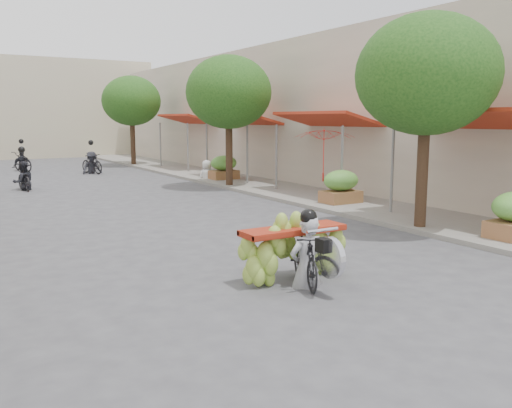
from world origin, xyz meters
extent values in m
plane|color=#4F4E53|center=(0.00, 0.00, 0.00)|extent=(120.00, 120.00, 0.00)
cube|color=gray|center=(7.00, 15.00, 0.06)|extent=(4.00, 60.00, 0.12)
cube|color=#BBAD9B|center=(12.00, 14.00, 3.00)|extent=(8.00, 40.00, 6.00)
cube|color=#A42A15|center=(7.12, 4.00, 2.75)|extent=(1.77, 4.20, 0.53)
cylinder|color=slate|center=(6.30, 5.90, 1.27)|extent=(0.08, 0.08, 2.55)
cube|color=#A42A15|center=(7.12, 10.00, 2.75)|extent=(1.77, 4.20, 0.53)
cylinder|color=slate|center=(6.30, 8.10, 1.27)|extent=(0.08, 0.08, 2.55)
cylinder|color=slate|center=(6.30, 11.90, 1.27)|extent=(0.08, 0.08, 2.55)
cube|color=#A42A15|center=(7.12, 16.00, 2.75)|extent=(1.77, 4.20, 0.53)
cylinder|color=slate|center=(6.30, 14.10, 1.27)|extent=(0.08, 0.08, 2.55)
cylinder|color=slate|center=(6.30, 17.90, 1.27)|extent=(0.08, 0.08, 2.55)
cube|color=#A42A15|center=(7.12, 22.00, 2.75)|extent=(1.77, 4.20, 0.53)
cylinder|color=slate|center=(6.30, 20.10, 1.27)|extent=(0.08, 0.08, 2.55)
cylinder|color=slate|center=(6.30, 23.90, 1.27)|extent=(0.08, 0.08, 2.55)
cube|color=beige|center=(0.00, 38.00, 3.50)|extent=(20.00, 6.00, 7.00)
cylinder|color=#3A2719|center=(5.40, 4.00, 1.60)|extent=(0.28, 0.28, 3.20)
ellipsoid|color=#285819|center=(5.40, 4.00, 3.80)|extent=(3.40, 3.40, 2.90)
cylinder|color=#3A2719|center=(5.40, 14.00, 1.60)|extent=(0.28, 0.28, 3.20)
ellipsoid|color=#285819|center=(5.40, 14.00, 3.80)|extent=(3.40, 3.40, 2.90)
cylinder|color=#3A2719|center=(5.40, 26.00, 1.60)|extent=(0.28, 0.28, 3.20)
ellipsoid|color=#285819|center=(5.40, 26.00, 3.80)|extent=(3.40, 3.40, 2.90)
cube|color=brown|center=(6.20, 8.00, 0.37)|extent=(1.20, 0.80, 0.50)
ellipsoid|color=#5AA03C|center=(6.20, 8.00, 0.95)|extent=(1.20, 0.88, 0.66)
cube|color=brown|center=(6.20, 16.00, 0.37)|extent=(1.20, 0.80, 0.50)
ellipsoid|color=#5AA03C|center=(6.20, 16.00, 0.95)|extent=(1.20, 0.88, 0.66)
imported|color=black|center=(0.33, 1.87, 0.46)|extent=(1.00, 1.62, 0.92)
cylinder|color=silver|center=(0.33, 1.22, 0.62)|extent=(0.10, 0.66, 0.66)
cube|color=black|center=(0.33, 1.32, 0.80)|extent=(0.28, 0.22, 0.22)
cylinder|color=silver|center=(0.33, 1.42, 1.02)|extent=(0.60, 0.05, 0.05)
cube|color=maroon|center=(0.33, 2.22, 0.88)|extent=(1.89, 0.55, 0.10)
imported|color=#B2B2BA|center=(0.33, 1.82, 1.20)|extent=(0.65, 0.48, 1.80)
sphere|color=black|center=(0.33, 1.79, 2.07)|extent=(0.28, 0.28, 0.28)
imported|color=red|center=(6.15, 8.82, 2.49)|extent=(2.35, 2.35, 1.78)
imported|color=white|center=(5.75, 16.80, 0.93)|extent=(0.83, 0.54, 1.62)
imported|color=black|center=(-1.85, 17.48, 0.45)|extent=(0.73, 1.64, 0.90)
imported|color=#222329|center=(-1.85, 17.48, 1.12)|extent=(0.83, 0.55, 1.65)
sphere|color=black|center=(-1.85, 17.48, 1.58)|extent=(0.26, 0.26, 0.26)
imported|color=black|center=(2.09, 22.58, 0.53)|extent=(1.05, 1.87, 1.06)
imported|color=#222329|center=(2.09, 22.58, 1.12)|extent=(1.18, 0.85, 1.65)
sphere|color=black|center=(2.09, 22.58, 1.58)|extent=(0.26, 0.26, 0.26)
imported|color=black|center=(-0.70, 26.00, 0.51)|extent=(1.17, 1.92, 1.01)
imported|color=#222329|center=(-0.70, 26.00, 1.12)|extent=(1.09, 0.81, 1.65)
sphere|color=black|center=(-0.70, 26.00, 1.58)|extent=(0.26, 0.26, 0.26)
camera|label=1|loc=(-4.88, -5.21, 2.75)|focal=38.00mm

